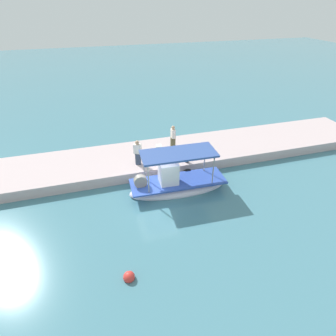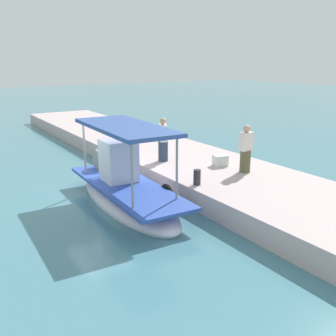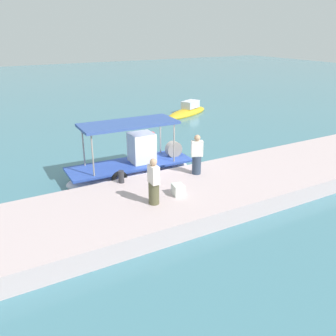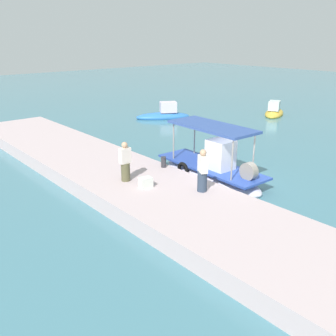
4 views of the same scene
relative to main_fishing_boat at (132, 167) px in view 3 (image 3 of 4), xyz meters
name	(u,v)px [view 3 (image 3 of 4)]	position (x,y,z in m)	size (l,w,h in m)	color
ground_plane	(155,170)	(1.31, 0.18, -0.48)	(120.00, 120.00, 0.00)	teal
dock_quay	(200,193)	(1.31, -3.82, -0.13)	(36.00, 4.55, 0.70)	#C5AEAF
main_fishing_boat	(132,167)	(0.00, 0.00, 0.00)	(6.22, 2.10, 3.02)	silver
fisherman_near_bollard	(197,156)	(1.89, -2.63, 1.03)	(0.57, 0.52, 1.76)	#2E3D51
fisherman_by_crate	(154,184)	(-1.08, -4.30, 1.01)	(0.40, 0.50, 1.74)	brown
mooring_bollard	(121,177)	(-1.36, -1.93, 0.48)	(0.24, 0.24, 0.51)	#2D2D33
cargo_crate	(178,190)	(0.07, -4.10, 0.44)	(0.51, 0.41, 0.42)	silver
marker_buoy	(152,135)	(3.93, 5.60, -0.37)	(0.52, 0.52, 0.52)	red
moored_boat_far	(187,112)	(9.59, 10.14, -0.29)	(5.22, 3.50, 1.29)	gold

